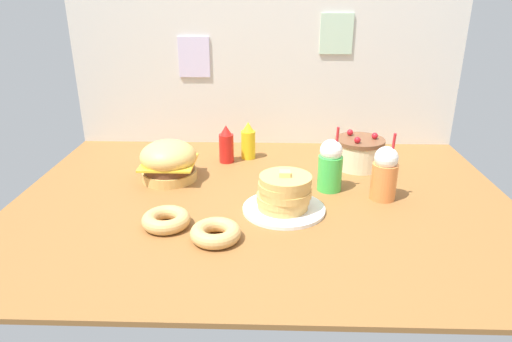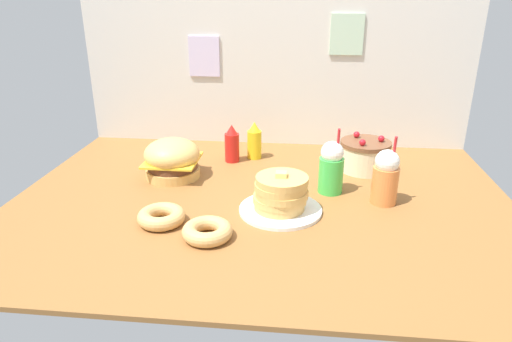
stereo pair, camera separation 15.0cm
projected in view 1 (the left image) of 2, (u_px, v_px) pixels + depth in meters
ground_plane at (263, 201)px, 2.13m from camera, size 2.31×1.70×0.02m
back_wall at (266, 61)px, 2.72m from camera, size 2.31×0.04×1.01m
burger at (169, 161)px, 2.31m from camera, size 0.28×0.28×0.20m
pancake_stack at (284, 195)px, 1.99m from camera, size 0.36×0.36×0.19m
layer_cake at (359, 153)px, 2.47m from camera, size 0.27×0.27×0.19m
ketchup_bottle at (226, 145)px, 2.54m from camera, size 0.08×0.08×0.21m
mustard_bottle at (248, 142)px, 2.60m from camera, size 0.08×0.08×0.21m
cream_soda_cup at (330, 165)px, 2.18m from camera, size 0.12×0.12×0.32m
orange_float_cup at (385, 173)px, 2.08m from camera, size 0.12×0.12×0.32m
donut_pink_glaze at (166, 219)px, 1.87m from camera, size 0.20×0.20×0.06m
donut_chocolate at (216, 232)px, 1.77m from camera, size 0.20×0.20×0.06m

